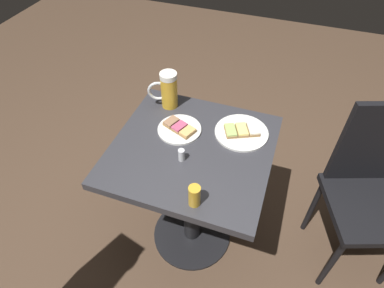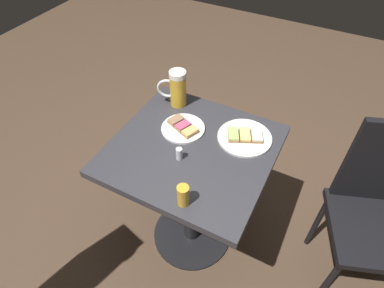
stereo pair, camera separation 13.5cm
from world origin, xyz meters
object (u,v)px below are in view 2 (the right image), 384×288
(plate_far, at_px, (183,128))
(beer_mug, at_px, (177,88))
(beer_glass_small, at_px, (183,195))
(plate_near, at_px, (245,137))
(cafe_chair, at_px, (377,207))
(salt_shaker, at_px, (179,154))

(plate_far, bearing_deg, beer_mug, -52.90)
(beer_mug, relative_size, beer_glass_small, 2.00)
(plate_near, bearing_deg, plate_far, 15.32)
(plate_near, xyz_separation_m, beer_mug, (0.38, -0.08, 0.08))
(plate_near, relative_size, plate_far, 1.21)
(beer_mug, relative_size, cafe_chair, 0.19)
(plate_near, bearing_deg, beer_mug, -11.36)
(plate_near, relative_size, cafe_chair, 0.25)
(beer_glass_small, bearing_deg, beer_mug, -58.52)
(plate_near, distance_m, beer_glass_small, 0.42)
(salt_shaker, xyz_separation_m, cafe_chair, (-0.80, -0.31, -0.23))
(beer_mug, bearing_deg, salt_shaker, 120.59)
(plate_near, relative_size, salt_shaker, 4.27)
(plate_far, relative_size, beer_mug, 1.08)
(cafe_chair, bearing_deg, plate_near, -13.12)
(plate_far, height_order, cafe_chair, cafe_chair)
(beer_mug, bearing_deg, cafe_chair, 179.86)
(salt_shaker, bearing_deg, plate_near, -129.82)
(plate_far, bearing_deg, plate_near, -164.68)
(salt_shaker, distance_m, cafe_chair, 0.89)
(plate_far, distance_m, beer_glass_small, 0.39)
(plate_far, xyz_separation_m, cafe_chair, (-0.87, -0.15, -0.21))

